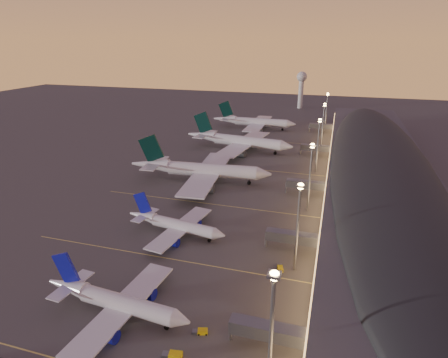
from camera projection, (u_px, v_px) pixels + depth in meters
The scene contains 14 objects.
ground at pixel (175, 250), 113.79m from camera, with size 700.00×700.00×0.00m, color #42403E.
airliner_narrow_south at pixel (115, 301), 86.07m from camera, with size 38.54×34.52×13.76m.
airliner_narrow_north at pixel (175, 225), 121.96m from camera, with size 36.00×32.44×12.86m.
airliner_wide_near at pixel (200, 170), 166.79m from camera, with size 64.37×58.89×20.59m.
airliner_wide_mid at pixel (238, 141), 213.66m from camera, with size 64.32×59.11×20.59m.
airliner_wide_far at pixel (254, 122), 264.05m from camera, with size 58.95×53.44×18.93m.
terminal_building at pixel (377, 168), 158.90m from camera, with size 56.35×255.00×17.46m.
light_masts at pixel (316, 147), 156.09m from camera, with size 2.20×217.20×25.90m.
radar_tower at pixel (301, 84), 336.24m from camera, with size 9.00×9.00×32.50m.
lane_markings at pixel (216, 199), 149.62m from camera, with size 90.00×180.36×0.00m.
baggage_tug_a at pixel (173, 355), 75.23m from camera, with size 4.26×2.22×1.21m.
baggage_tug_b at pixel (201, 331), 81.49m from camera, with size 3.54×2.20×0.99m.
baggage_tug_c at pixel (208, 236), 120.96m from camera, with size 3.58×2.49×1.00m.
baggage_tug_d at pixel (280, 268), 103.97m from camera, with size 2.25×3.74×1.04m.
Camera 1 is at (42.81, -90.32, 60.38)m, focal length 30.00 mm.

